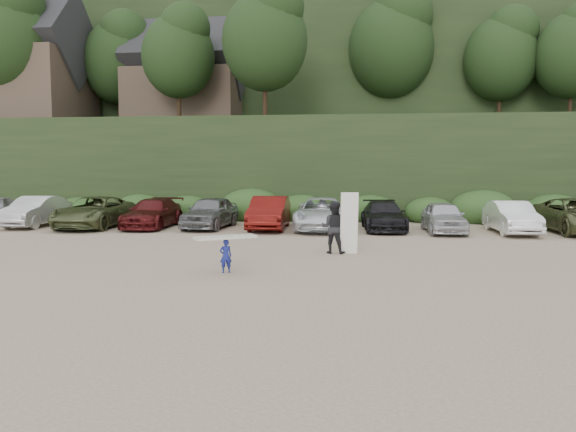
# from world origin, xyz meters

# --- Properties ---
(ground) EXTENTS (120.00, 120.00, 0.00)m
(ground) POSITION_xyz_m (0.00, 0.00, 0.00)
(ground) COLOR tan
(ground) RESTS_ON ground
(hillside_backdrop) EXTENTS (90.00, 41.50, 28.00)m
(hillside_backdrop) POSITION_xyz_m (-0.26, 35.93, 11.22)
(hillside_backdrop) COLOR black
(hillside_backdrop) RESTS_ON ground
(parked_cars) EXTENTS (37.34, 6.28, 1.60)m
(parked_cars) POSITION_xyz_m (-0.65, 9.98, 0.77)
(parked_cars) COLOR #ACACB1
(parked_cars) RESTS_ON ground
(child_surfer) EXTENTS (1.80, 1.39, 1.08)m
(child_surfer) POSITION_xyz_m (-3.15, -1.24, 0.74)
(child_surfer) COLOR navy
(child_surfer) RESTS_ON ground
(adult_surfer) EXTENTS (1.39, 0.86, 2.19)m
(adult_surfer) POSITION_xyz_m (-0.13, 2.81, 0.94)
(adult_surfer) COLOR black
(adult_surfer) RESTS_ON ground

